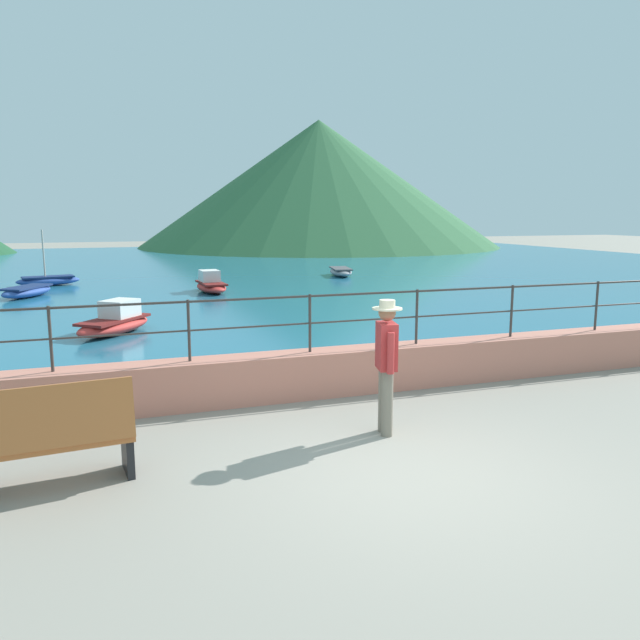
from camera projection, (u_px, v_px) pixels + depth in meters
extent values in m
plane|color=gray|center=(403.00, 475.00, 6.81)|extent=(120.00, 120.00, 0.00)
cube|color=tan|center=(310.00, 374.00, 9.73)|extent=(20.00, 0.56, 0.70)
cylinder|color=#383330|center=(51.00, 339.00, 8.39)|extent=(0.04, 0.04, 0.90)
cylinder|color=#383330|center=(189.00, 331.00, 8.99)|extent=(0.04, 0.04, 0.90)
cylinder|color=#383330|center=(310.00, 323.00, 9.59)|extent=(0.04, 0.04, 0.90)
cylinder|color=#383330|center=(417.00, 317.00, 10.19)|extent=(0.04, 0.04, 0.90)
cylinder|color=#383330|center=(512.00, 311.00, 10.79)|extent=(0.04, 0.04, 0.90)
cylinder|color=#383330|center=(596.00, 306.00, 11.39)|extent=(0.04, 0.04, 0.90)
cylinder|color=#383330|center=(310.00, 296.00, 9.52)|extent=(18.40, 0.04, 0.04)
cylinder|color=#383330|center=(310.00, 323.00, 9.59)|extent=(18.40, 0.03, 0.03)
cube|color=#236B89|center=(165.00, 270.00, 30.84)|extent=(64.00, 44.32, 0.06)
cone|color=#33663D|center=(319.00, 184.00, 52.70)|extent=(30.24, 30.24, 10.47)
cube|color=#B76633|center=(48.00, 443.00, 6.48)|extent=(1.74, 0.69, 0.06)
cube|color=#B76633|center=(46.00, 417.00, 6.22)|extent=(1.71, 0.32, 0.64)
cube|color=black|center=(128.00, 454.00, 6.85)|extent=(0.13, 0.47, 0.43)
cylinder|color=slate|center=(387.00, 403.00, 7.94)|extent=(0.15, 0.15, 0.86)
cylinder|color=slate|center=(384.00, 399.00, 8.12)|extent=(0.15, 0.15, 0.86)
cube|color=#B22D2D|center=(387.00, 346.00, 7.91)|extent=(0.29, 0.40, 0.60)
cylinder|color=#B22D2D|center=(391.00, 353.00, 7.68)|extent=(0.09, 0.09, 0.52)
cylinder|color=#B22D2D|center=(382.00, 345.00, 8.15)|extent=(0.09, 0.09, 0.52)
sphere|color=#9E7051|center=(387.00, 312.00, 7.83)|extent=(0.22, 0.22, 0.22)
cylinder|color=beige|center=(387.00, 309.00, 7.82)|extent=(0.38, 0.38, 0.02)
cylinder|color=beige|center=(387.00, 304.00, 7.81)|extent=(0.20, 0.20, 0.10)
ellipsoid|color=red|center=(114.00, 326.00, 14.45)|extent=(2.14, 2.36, 0.36)
cube|color=maroon|center=(114.00, 320.00, 14.42)|extent=(1.74, 1.92, 0.06)
cube|color=silver|center=(120.00, 308.00, 14.62)|extent=(0.99, 1.02, 0.40)
ellipsoid|color=gray|center=(341.00, 272.00, 27.75)|extent=(1.33, 2.43, 0.36)
cube|color=#4D4D51|center=(341.00, 268.00, 27.73)|extent=(1.11, 1.95, 0.06)
ellipsoid|color=red|center=(211.00, 287.00, 22.01)|extent=(1.03, 2.35, 0.36)
cube|color=maroon|center=(211.00, 283.00, 21.99)|extent=(0.87, 1.88, 0.06)
cube|color=silver|center=(209.00, 276.00, 22.17)|extent=(0.68, 0.84, 0.40)
ellipsoid|color=#2D4C9E|center=(48.00, 281.00, 24.07)|extent=(2.44, 1.35, 0.36)
cube|color=navy|center=(48.00, 277.00, 24.05)|extent=(1.96, 1.12, 0.06)
cylinder|color=#B2A899|center=(43.00, 253.00, 23.84)|extent=(0.06, 0.06, 1.78)
ellipsoid|color=#2D4C9E|center=(27.00, 292.00, 20.77)|extent=(1.90, 2.45, 0.36)
cube|color=navy|center=(26.00, 287.00, 20.74)|extent=(1.56, 1.98, 0.06)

